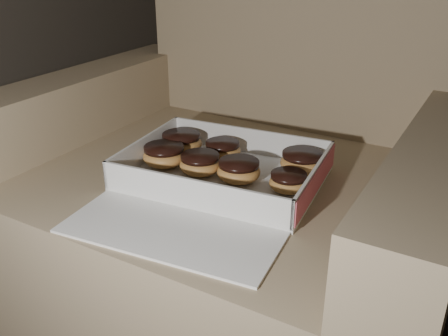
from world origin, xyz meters
TOP-DOWN VIEW (x-y plane):
  - armchair at (-0.58, 0.27)m, footprint 0.99×0.84m
  - bakery_box at (-0.54, 0.11)m, footprint 0.43×0.49m
  - donut_a at (-0.42, 0.25)m, footprint 0.09×0.09m
  - donut_b at (-0.60, 0.23)m, footprint 0.08×0.08m
  - donut_c at (-0.69, 0.13)m, footprint 0.09×0.09m
  - donut_d at (-0.60, 0.14)m, footprint 0.09×0.09m
  - donut_e at (-0.51, 0.15)m, footprint 0.09×0.09m
  - donut_f at (-0.41, 0.16)m, footprint 0.08×0.08m
  - donut_g at (-0.70, 0.21)m, footprint 0.09×0.09m
  - crumb_a at (-0.54, 0.05)m, footprint 0.01×0.01m
  - crumb_b at (-0.39, 0.11)m, footprint 0.01×0.01m
  - crumb_c at (-0.37, 0.13)m, footprint 0.01×0.01m

SIDE VIEW (x-z plane):
  - armchair at x=-0.58m, z-range -0.19..0.84m
  - crumb_a at x=-0.54m, z-range 0.47..0.48m
  - crumb_b at x=-0.39m, z-range 0.47..0.48m
  - crumb_c at x=-0.37m, z-range 0.47..0.48m
  - bakery_box at x=-0.54m, z-range 0.44..0.51m
  - donut_f at x=-0.41m, z-range 0.47..0.51m
  - donut_b at x=-0.60m, z-range 0.47..0.51m
  - donut_d at x=-0.60m, z-range 0.47..0.52m
  - donut_e at x=-0.51m, z-range 0.47..0.52m
  - donut_a at x=-0.42m, z-range 0.47..0.52m
  - donut_c at x=-0.69m, z-range 0.47..0.52m
  - donut_g at x=-0.70m, z-range 0.47..0.52m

